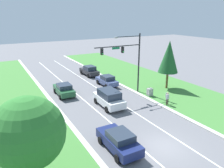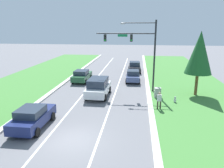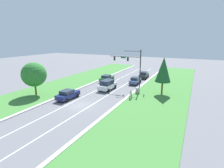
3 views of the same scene
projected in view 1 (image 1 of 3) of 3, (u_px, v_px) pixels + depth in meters
name	position (u px, v px, depth m)	size (l,w,h in m)	color
ground_plane	(164.00, 147.00, 18.37)	(160.00, 160.00, 0.00)	slate
curb_strip_right	(208.00, 129.00, 21.00)	(0.50, 90.00, 0.15)	beige
curb_strip_left	(104.00, 168.00, 15.70)	(0.50, 90.00, 0.15)	beige
lane_stripe_inner_left	(147.00, 153.00, 17.53)	(0.14, 81.00, 0.01)	white
lane_stripe_inner_right	(179.00, 141.00, 19.22)	(0.14, 81.00, 0.01)	white
traffic_signal_mast	(128.00, 56.00, 28.94)	(6.80, 0.41, 8.25)	black
slate_blue_sedan	(107.00, 80.00, 33.95)	(2.05, 4.39, 1.66)	#475684
navy_sedan	(119.00, 141.00, 17.74)	(2.14, 4.59, 1.67)	navy
white_suv	(109.00, 98.00, 26.17)	(2.39, 4.95, 2.07)	white
charcoal_sedan	(89.00, 71.00, 39.72)	(2.24, 4.66, 1.78)	#28282D
forest_sedan	(64.00, 89.00, 29.91)	(2.18, 4.53, 1.65)	#235633
utility_cabinet	(150.00, 92.00, 29.60)	(0.70, 0.60, 1.12)	#9E9E99
pedestrian	(167.00, 98.00, 26.49)	(0.40, 0.26, 1.69)	#42382D
fire_hydrant	(166.00, 95.00, 29.21)	(0.34, 0.20, 0.70)	#B7B7BC
conifer_near_right_tree	(169.00, 57.00, 31.49)	(2.88, 2.88, 7.13)	brown
oak_near_left_tree	(28.00, 133.00, 12.86)	(4.46, 4.46, 6.21)	brown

